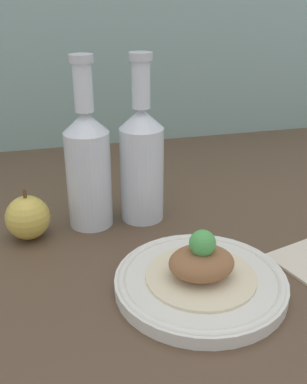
# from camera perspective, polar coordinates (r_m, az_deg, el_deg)

# --- Properties ---
(ground_plane) EXTENTS (1.80, 1.10, 0.04)m
(ground_plane) POSITION_cam_1_polar(r_m,az_deg,el_deg) (0.73, -1.23, -8.20)
(ground_plane) COLOR brown
(plate) EXTENTS (0.23, 0.23, 0.02)m
(plate) POSITION_cam_1_polar(r_m,az_deg,el_deg) (0.62, 5.99, -11.23)
(plate) COLOR silver
(plate) RESTS_ON ground_plane
(plated_food) EXTENTS (0.15, 0.15, 0.07)m
(plated_food) POSITION_cam_1_polar(r_m,az_deg,el_deg) (0.61, 6.10, -9.04)
(plated_food) COLOR beige
(plated_food) RESTS_ON plate
(cider_bottle_left) EXTENTS (0.07, 0.07, 0.28)m
(cider_bottle_left) POSITION_cam_1_polar(r_m,az_deg,el_deg) (0.74, -8.31, 3.48)
(cider_bottle_left) COLOR silver
(cider_bottle_left) RESTS_ON ground_plane
(cider_bottle_right) EXTENTS (0.07, 0.07, 0.28)m
(cider_bottle_right) POSITION_cam_1_polar(r_m,az_deg,el_deg) (0.76, -1.50, 4.12)
(cider_bottle_right) COLOR silver
(cider_bottle_right) RESTS_ON ground_plane
(apple) EXTENTS (0.07, 0.07, 0.09)m
(apple) POSITION_cam_1_polar(r_m,az_deg,el_deg) (0.75, -15.67, -3.14)
(apple) COLOR gold
(apple) RESTS_ON ground_plane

